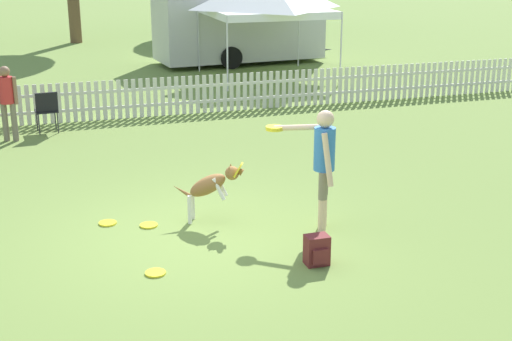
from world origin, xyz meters
TOP-DOWN VIEW (x-y plane):
  - ground_plane at (0.00, 0.00)m, footprint 240.00×240.00m
  - handler_person at (1.66, -0.20)m, footprint 0.82×0.96m
  - leaping_dog at (0.33, 0.44)m, footprint 0.96×0.58m
  - frisbee_near_handler at (-0.71, -0.92)m, footprint 0.24×0.24m
  - frisbee_near_dog at (-1.06, 0.83)m, footprint 0.24×0.24m
  - frisbee_midfield at (-0.54, 0.58)m, footprint 0.24×0.24m
  - backpack_on_grass at (1.18, -1.25)m, footprint 0.28×0.24m
  - picket_fence at (0.00, 7.00)m, footprint 20.40×0.04m
  - folding_chair_blue_left at (-1.64, 6.21)m, footprint 0.47×0.49m
  - spectator_standing at (-2.35, 5.79)m, footprint 0.40×0.27m
  - equipment_trailer at (4.59, 13.58)m, footprint 6.06×2.42m

SIDE VIEW (x-z plane):
  - ground_plane at x=0.00m, z-range 0.00..0.00m
  - frisbee_near_handler at x=-0.71m, z-range 0.00..0.02m
  - frisbee_near_dog at x=-1.06m, z-range 0.00..0.02m
  - frisbee_midfield at x=-0.54m, z-range 0.00..0.02m
  - backpack_on_grass at x=1.18m, z-range 0.00..0.37m
  - picket_fence at x=0.00m, z-range 0.00..0.86m
  - folding_chair_blue_left at x=-1.64m, z-range 0.09..0.94m
  - leaping_dog at x=0.33m, z-range 0.11..1.00m
  - spectator_standing at x=-2.35m, z-range 0.14..1.61m
  - handler_person at x=1.66m, z-range 0.21..1.84m
  - equipment_trailer at x=4.59m, z-range 0.07..2.75m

